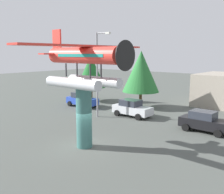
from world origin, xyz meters
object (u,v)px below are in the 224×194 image
(car_mid_silver, at_px, (132,108))
(car_far_black, at_px, (205,121))
(car_near_blue, at_px, (82,100))
(streetlight_primary, at_px, (98,69))
(display_pedestal, at_px, (84,117))
(tree_east, at_px, (141,71))
(tree_west, at_px, (91,71))
(floatplane_monument, at_px, (84,63))

(car_mid_silver, distance_m, car_far_black, 7.89)
(car_near_blue, xyz_separation_m, car_far_black, (15.68, -0.47, 0.00))
(car_mid_silver, bearing_deg, car_near_blue, 179.18)
(car_mid_silver, height_order, streetlight_primary, streetlight_primary)
(display_pedestal, height_order, tree_east, tree_east)
(car_mid_silver, relative_size, tree_east, 0.61)
(car_near_blue, height_order, tree_west, tree_west)
(streetlight_primary, bearing_deg, tree_west, 139.74)
(car_mid_silver, height_order, tree_east, tree_east)
(streetlight_primary, relative_size, tree_east, 1.25)
(car_far_black, bearing_deg, car_near_blue, 178.28)
(streetlight_primary, distance_m, tree_west, 9.58)
(tree_east, bearing_deg, car_near_blue, -142.74)
(car_near_blue, height_order, car_far_black, same)
(display_pedestal, bearing_deg, tree_west, 133.57)
(display_pedestal, bearing_deg, car_far_black, 60.87)
(car_near_blue, distance_m, tree_east, 8.08)
(floatplane_monument, bearing_deg, display_pedestal, -180.00)
(car_near_blue, bearing_deg, floatplane_monument, -41.85)
(tree_west, bearing_deg, car_near_blue, -61.43)
(floatplane_monument, height_order, car_near_blue, floatplane_monument)
(floatplane_monument, xyz_separation_m, tree_east, (-4.94, 14.01, -1.54))
(display_pedestal, bearing_deg, car_mid_silver, 106.42)
(floatplane_monument, xyz_separation_m, car_near_blue, (-10.72, 9.60, -5.06))
(floatplane_monument, xyz_separation_m, car_far_black, (4.96, 9.13, -5.06))
(tree_east, bearing_deg, tree_west, -174.01)
(streetlight_primary, bearing_deg, car_near_blue, 154.17)
(car_near_blue, height_order, tree_east, tree_east)
(tree_west, bearing_deg, car_far_black, -12.97)
(streetlight_primary, height_order, tree_west, streetlight_primary)
(car_far_black, distance_m, tree_west, 18.39)
(car_near_blue, distance_m, car_far_black, 15.69)
(display_pedestal, distance_m, car_near_blue, 14.35)
(display_pedestal, distance_m, tree_west, 18.31)
(car_near_blue, distance_m, tree_west, 5.21)
(tree_east, bearing_deg, car_mid_silver, -65.99)
(car_near_blue, xyz_separation_m, car_mid_silver, (7.80, -0.11, 0.00))
(display_pedestal, xyz_separation_m, streetlight_primary, (-5.26, 7.02, 2.82))
(floatplane_monument, height_order, car_mid_silver, floatplane_monument)
(floatplane_monument, xyz_separation_m, car_mid_silver, (-2.93, 9.49, -5.06))
(car_mid_silver, xyz_separation_m, streetlight_primary, (-2.47, -2.47, 4.08))
(display_pedestal, height_order, tree_west, tree_west)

